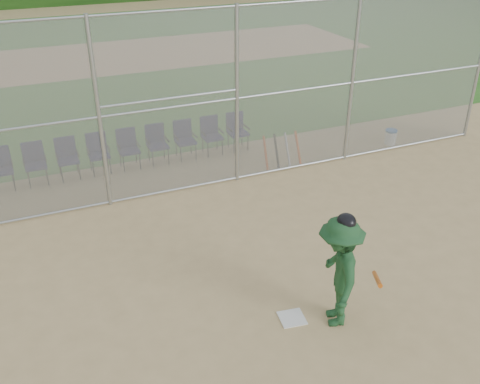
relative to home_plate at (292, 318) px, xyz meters
name	(u,v)px	position (x,y,z in m)	size (l,w,h in m)	color
ground	(304,324)	(0.11, -0.18, -0.01)	(100.00, 100.00, 0.00)	tan
grass_strip	(97,58)	(0.11, 17.82, 0.00)	(100.00, 100.00, 0.00)	#29601C
dirt_patch_far	(97,58)	(0.11, 17.82, 0.00)	(24.00, 24.00, 0.00)	tan
backstop_fence	(194,101)	(0.11, 4.82, 2.06)	(16.09, 0.09, 4.00)	gray
home_plate	(292,318)	(0.00, 0.00, 0.00)	(0.39, 0.39, 0.02)	silver
batter_at_plate	(339,272)	(0.59, -0.28, 0.92)	(1.19, 1.43, 1.92)	#1C4724
water_cooler	(391,137)	(5.79, 5.16, 0.20)	(0.32, 0.32, 0.41)	white
spare_bats	(282,150)	(2.44, 5.11, 0.40)	(0.96, 0.41, 0.82)	#D84C14
chair_0	(2,170)	(-3.96, 6.48, 0.47)	(0.54, 0.52, 0.96)	#0F0F39
chair_1	(35,165)	(-3.24, 6.48, 0.47)	(0.54, 0.52, 0.96)	#0F0F39
chair_2	(68,159)	(-2.51, 6.48, 0.47)	(0.54, 0.52, 0.96)	#0F0F39
chair_3	(99,154)	(-1.79, 6.48, 0.47)	(0.54, 0.52, 0.96)	#0F0F39
chair_4	(129,150)	(-1.06, 6.48, 0.47)	(0.54, 0.52, 0.96)	#0F0F39
chair_5	(158,145)	(-0.34, 6.48, 0.47)	(0.54, 0.52, 0.96)	#0F0F39
chair_6	(186,141)	(0.39, 6.48, 0.47)	(0.54, 0.52, 0.96)	#0F0F39
chair_7	(212,136)	(1.11, 6.48, 0.47)	(0.54, 0.52, 0.96)	#0F0F39
chair_8	(238,132)	(1.84, 6.48, 0.47)	(0.54, 0.52, 0.96)	#0F0F39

